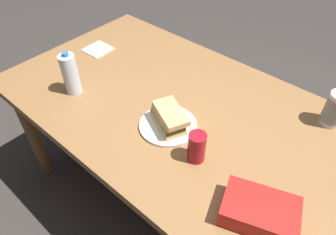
{
  "coord_description": "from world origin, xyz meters",
  "views": [
    {
      "loc": [
        0.64,
        -0.8,
        1.64
      ],
      "look_at": [
        0.05,
        -0.13,
        0.78
      ],
      "focal_mm": 33.21,
      "sensor_mm": 36.0,
      "label": 1
    }
  ],
  "objects_px": {
    "sandwich": "(169,117)",
    "chip_bag": "(260,211)",
    "plastic_cup_stack": "(335,109)",
    "dining_table": "(178,119)",
    "water_bottle_tall": "(70,74)",
    "paper_plate": "(168,125)",
    "soda_can_red": "(197,147)"
  },
  "relations": [
    {
      "from": "chip_bag",
      "to": "sandwich",
      "type": "bearing_deg",
      "value": -33.71
    },
    {
      "from": "sandwich",
      "to": "chip_bag",
      "type": "bearing_deg",
      "value": -13.9
    },
    {
      "from": "dining_table",
      "to": "plastic_cup_stack",
      "type": "height_order",
      "value": "plastic_cup_stack"
    },
    {
      "from": "sandwich",
      "to": "soda_can_red",
      "type": "height_order",
      "value": "soda_can_red"
    },
    {
      "from": "dining_table",
      "to": "plastic_cup_stack",
      "type": "relative_size",
      "value": 11.05
    },
    {
      "from": "paper_plate",
      "to": "chip_bag",
      "type": "distance_m",
      "value": 0.49
    },
    {
      "from": "soda_can_red",
      "to": "sandwich",
      "type": "bearing_deg",
      "value": 162.71
    },
    {
      "from": "paper_plate",
      "to": "sandwich",
      "type": "distance_m",
      "value": 0.05
    },
    {
      "from": "paper_plate",
      "to": "plastic_cup_stack",
      "type": "height_order",
      "value": "plastic_cup_stack"
    },
    {
      "from": "chip_bag",
      "to": "water_bottle_tall",
      "type": "xyz_separation_m",
      "value": [
        -0.96,
        0.01,
        0.06
      ]
    },
    {
      "from": "sandwich",
      "to": "plastic_cup_stack",
      "type": "height_order",
      "value": "plastic_cup_stack"
    },
    {
      "from": "paper_plate",
      "to": "water_bottle_tall",
      "type": "height_order",
      "value": "water_bottle_tall"
    },
    {
      "from": "dining_table",
      "to": "water_bottle_tall",
      "type": "distance_m",
      "value": 0.52
    },
    {
      "from": "soda_can_red",
      "to": "dining_table",
      "type": "bearing_deg",
      "value": 142.57
    },
    {
      "from": "water_bottle_tall",
      "to": "plastic_cup_stack",
      "type": "height_order",
      "value": "water_bottle_tall"
    },
    {
      "from": "sandwich",
      "to": "chip_bag",
      "type": "xyz_separation_m",
      "value": [
        0.47,
        -0.12,
        -0.02
      ]
    },
    {
      "from": "dining_table",
      "to": "paper_plate",
      "type": "bearing_deg",
      "value": -67.52
    },
    {
      "from": "dining_table",
      "to": "water_bottle_tall",
      "type": "xyz_separation_m",
      "value": [
        -0.43,
        -0.24,
        0.18
      ]
    },
    {
      "from": "dining_table",
      "to": "paper_plate",
      "type": "xyz_separation_m",
      "value": [
        0.05,
        -0.13,
        0.09
      ]
    },
    {
      "from": "chip_bag",
      "to": "paper_plate",
      "type": "bearing_deg",
      "value": -33.58
    },
    {
      "from": "dining_table",
      "to": "soda_can_red",
      "type": "bearing_deg",
      "value": -37.43
    },
    {
      "from": "sandwich",
      "to": "plastic_cup_stack",
      "type": "relative_size",
      "value": 1.38
    },
    {
      "from": "paper_plate",
      "to": "chip_bag",
      "type": "height_order",
      "value": "chip_bag"
    },
    {
      "from": "plastic_cup_stack",
      "to": "dining_table",
      "type": "bearing_deg",
      "value": -148.51
    },
    {
      "from": "dining_table",
      "to": "plastic_cup_stack",
      "type": "xyz_separation_m",
      "value": [
        0.54,
        0.33,
        0.16
      ]
    },
    {
      "from": "water_bottle_tall",
      "to": "plastic_cup_stack",
      "type": "relative_size",
      "value": 1.38
    },
    {
      "from": "paper_plate",
      "to": "water_bottle_tall",
      "type": "bearing_deg",
      "value": -166.93
    },
    {
      "from": "soda_can_red",
      "to": "paper_plate",
      "type": "bearing_deg",
      "value": 163.11
    },
    {
      "from": "dining_table",
      "to": "paper_plate",
      "type": "relative_size",
      "value": 6.97
    },
    {
      "from": "dining_table",
      "to": "paper_plate",
      "type": "height_order",
      "value": "paper_plate"
    },
    {
      "from": "sandwich",
      "to": "soda_can_red",
      "type": "bearing_deg",
      "value": -17.29
    },
    {
      "from": "sandwich",
      "to": "water_bottle_tall",
      "type": "relative_size",
      "value": 1.0
    }
  ]
}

